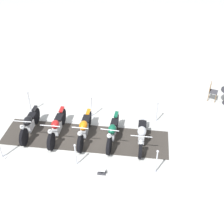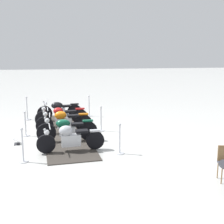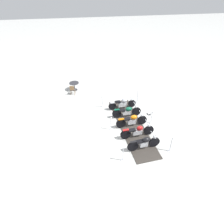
# 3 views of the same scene
# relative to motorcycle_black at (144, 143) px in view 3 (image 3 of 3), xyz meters

# --- Properties ---
(ground_plane) EXTENTS (80.00, 80.00, 0.00)m
(ground_plane) POSITION_rel_motorcycle_black_xyz_m (-2.30, -0.26, -0.52)
(ground_plane) COLOR silver
(display_platform) EXTENTS (6.95, 2.31, 0.03)m
(display_platform) POSITION_rel_motorcycle_black_xyz_m (-2.30, -0.26, -0.50)
(display_platform) COLOR #38332D
(display_platform) RESTS_ON ground_plane
(motorcycle_black) EXTENTS (0.73, 2.14, 1.05)m
(motorcycle_black) POSITION_rel_motorcycle_black_xyz_m (0.00, 0.00, 0.00)
(motorcycle_black) COLOR black
(motorcycle_black) RESTS_ON display_platform
(motorcycle_maroon) EXTENTS (0.78, 2.34, 1.03)m
(motorcycle_maroon) POSITION_rel_motorcycle_black_xyz_m (-1.15, -0.12, -0.04)
(motorcycle_maroon) COLOR black
(motorcycle_maroon) RESTS_ON display_platform
(motorcycle_copper) EXTENTS (0.63, 2.29, 1.04)m
(motorcycle_copper) POSITION_rel_motorcycle_black_xyz_m (-2.30, -0.22, -0.01)
(motorcycle_copper) COLOR black
(motorcycle_copper) RESTS_ON display_platform
(motorcycle_forest) EXTENTS (0.71, 2.24, 1.03)m
(motorcycle_forest) POSITION_rel_motorcycle_black_xyz_m (-3.45, -0.33, -0.02)
(motorcycle_forest) COLOR black
(motorcycle_forest) RESTS_ON display_platform
(motorcycle_chrome) EXTENTS (0.79, 2.27, 0.91)m
(motorcycle_chrome) POSITION_rel_motorcycle_black_xyz_m (-4.60, -0.43, -0.04)
(motorcycle_chrome) COLOR black
(motorcycle_chrome) RESTS_ON display_platform
(stanchion_right_mid) EXTENTS (0.30, 0.30, 1.01)m
(stanchion_right_mid) POSITION_rel_motorcycle_black_xyz_m (-2.44, 1.27, -0.17)
(stanchion_right_mid) COLOR silver
(stanchion_right_mid) RESTS_ON ground_plane
(stanchion_left_mid) EXTENTS (0.31, 0.31, 1.07)m
(stanchion_left_mid) POSITION_rel_motorcycle_black_xyz_m (-2.15, -1.78, -0.16)
(stanchion_left_mid) COLOR silver
(stanchion_left_mid) RESTS_ON ground_plane
(stanchion_left_rear) EXTENTS (0.30, 0.30, 1.03)m
(stanchion_left_rear) POSITION_rel_motorcycle_black_xyz_m (-5.03, -2.05, -0.17)
(stanchion_left_rear) COLOR silver
(stanchion_left_rear) RESTS_ON ground_plane
(stanchion_right_front) EXTENTS (0.33, 0.33, 1.15)m
(stanchion_right_front) POSITION_rel_motorcycle_black_xyz_m (0.44, 1.54, -0.14)
(stanchion_right_front) COLOR silver
(stanchion_right_front) RESTS_ON ground_plane
(stanchion_right_rear) EXTENTS (0.28, 0.28, 1.08)m
(stanchion_right_rear) POSITION_rel_motorcycle_black_xyz_m (-5.33, 0.99, -0.12)
(stanchion_right_rear) COLOR silver
(stanchion_right_rear) RESTS_ON ground_plane
(stanchion_left_front) EXTENTS (0.29, 0.29, 1.09)m
(stanchion_left_front) POSITION_rel_motorcycle_black_xyz_m (0.74, -1.50, -0.13)
(stanchion_left_front) COLOR silver
(stanchion_left_front) RESTS_ON ground_plane
(info_placard) EXTENTS (0.33, 0.30, 0.23)m
(info_placard) POSITION_rel_motorcycle_black_xyz_m (-3.46, 1.46, -0.44)
(info_placard) COLOR #333338
(info_placard) RESTS_ON ground_plane
(cafe_table) EXTENTS (0.89, 0.89, 0.74)m
(cafe_table) POSITION_rel_motorcycle_black_xyz_m (-8.27, -4.29, 0.04)
(cafe_table) COLOR #2D2D33
(cafe_table) RESTS_ON ground_plane
(cafe_chair_near_table) EXTENTS (0.47, 0.47, 0.91)m
(cafe_chair_near_table) POSITION_rel_motorcycle_black_xyz_m (-7.46, -4.45, 0.01)
(cafe_chair_near_table) COLOR olive
(cafe_chair_near_table) RESTS_ON ground_plane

